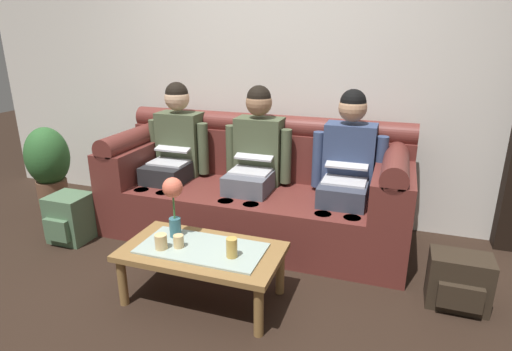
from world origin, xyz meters
TOP-DOWN VIEW (x-y plane):
  - ground_plane at (0.00, 0.00)m, footprint 14.00×14.00m
  - back_wall_patterned at (0.00, 1.70)m, footprint 6.00×0.12m
  - couch at (0.00, 1.17)m, footprint 2.43×0.88m
  - person_left at (-0.73, 1.17)m, footprint 0.56×0.67m
  - person_middle at (0.00, 1.17)m, footprint 0.56×0.67m
  - person_right at (0.73, 1.17)m, footprint 0.56×0.67m
  - coffee_table at (0.00, 0.17)m, footprint 0.98×0.53m
  - flower_vase at (-0.23, 0.25)m, footprint 0.13×0.13m
  - cup_near_left at (-0.22, 0.07)m, footprint 0.07×0.07m
  - cup_near_right at (0.22, 0.12)m, footprint 0.07×0.07m
  - cup_far_center at (-0.13, 0.13)m, footprint 0.06×0.06m
  - backpack_right at (1.51, 0.60)m, footprint 0.36×0.27m
  - backpack_left at (-1.37, 0.55)m, footprint 0.30×0.32m
  - potted_plant at (-2.06, 1.08)m, footprint 0.40×0.40m

SIDE VIEW (x-z plane):
  - ground_plane at x=0.00m, z-range 0.00..0.00m
  - backpack_right at x=1.51m, z-range 0.00..0.34m
  - backpack_left at x=-1.37m, z-range 0.00..0.38m
  - coffee_table at x=0.00m, z-range 0.13..0.49m
  - couch at x=0.00m, z-range -0.11..0.85m
  - cup_far_center at x=-0.13m, z-range 0.36..0.44m
  - cup_near_left at x=-0.22m, z-range 0.36..0.45m
  - cup_near_right at x=0.22m, z-range 0.36..0.48m
  - potted_plant at x=-2.06m, z-range 0.04..0.82m
  - flower_vase at x=-0.23m, z-range 0.43..0.83m
  - person_middle at x=0.00m, z-range 0.05..1.27m
  - person_left at x=-0.73m, z-range 0.05..1.27m
  - person_right at x=0.73m, z-range 0.05..1.27m
  - back_wall_patterned at x=0.00m, z-range 0.00..2.90m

